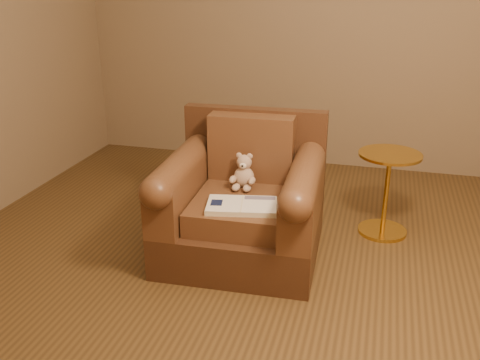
# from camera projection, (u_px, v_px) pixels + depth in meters

# --- Properties ---
(floor) EXTENTS (4.00, 4.00, 0.00)m
(floor) POSITION_uv_depth(u_px,v_px,m) (259.00, 277.00, 3.00)
(floor) COLOR brown
(floor) RESTS_ON ground
(armchair) EXTENTS (0.93, 0.89, 0.81)m
(armchair) POSITION_uv_depth(u_px,v_px,m) (243.00, 203.00, 3.18)
(armchair) COLOR #442716
(armchair) RESTS_ON floor
(teddy_bear) EXTENTS (0.16, 0.17, 0.21)m
(teddy_bear) POSITION_uv_depth(u_px,v_px,m) (244.00, 174.00, 3.20)
(teddy_bear) COLOR tan
(teddy_bear) RESTS_ON armchair
(guidebook) EXTENTS (0.42, 0.30, 0.03)m
(guidebook) POSITION_uv_depth(u_px,v_px,m) (242.00, 206.00, 2.93)
(guidebook) COLOR beige
(guidebook) RESTS_ON armchair
(side_table) EXTENTS (0.39, 0.39, 0.55)m
(side_table) POSITION_uv_depth(u_px,v_px,m) (386.00, 191.00, 3.41)
(side_table) COLOR gold
(side_table) RESTS_ON floor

